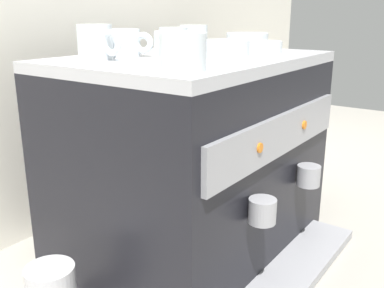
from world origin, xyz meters
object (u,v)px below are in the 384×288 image
object	(u,v)px
espresso_machine	(193,156)
ceramic_bowl_1	(260,48)
ceramic_bowl_2	(247,42)
ceramic_bowl_0	(225,49)
ceramic_cup_3	(174,47)
ceramic_cup_5	(182,52)
ceramic_cup_2	(124,43)
coffee_grinder	(263,123)
ceramic_cup_1	(173,42)
ceramic_cup_0	(192,38)
ceramic_cup_4	(96,42)

from	to	relation	value
espresso_machine	ceramic_bowl_1	xyz separation A→B (m)	(0.14, -0.10, 0.26)
ceramic_bowl_1	ceramic_bowl_2	world-z (taller)	ceramic_bowl_2
ceramic_bowl_0	ceramic_cup_3	bearing A→B (deg)	165.82
ceramic_bowl_2	ceramic_cup_5	bearing A→B (deg)	-164.58
ceramic_cup_2	coffee_grinder	bearing A→B (deg)	-7.92
ceramic_cup_1	coffee_grinder	size ratio (longest dim) A/B	0.18
ceramic_cup_0	ceramic_cup_3	xyz separation A→B (m)	(-0.24, -0.13, -0.00)
espresso_machine	ceramic_bowl_0	world-z (taller)	ceramic_bowl_0
ceramic_cup_0	ceramic_bowl_0	xyz separation A→B (m)	(-0.11, -0.17, -0.01)
ceramic_cup_0	ceramic_cup_2	distance (m)	0.21
ceramic_bowl_0	ceramic_bowl_1	xyz separation A→B (m)	(0.14, -0.02, -0.00)
ceramic_bowl_1	coffee_grinder	size ratio (longest dim) A/B	0.23
ceramic_bowl_0	coffee_grinder	distance (m)	0.56
ceramic_cup_1	ceramic_bowl_0	bearing A→B (deg)	-61.06
ceramic_cup_3	ceramic_cup_5	distance (m)	0.14
ceramic_cup_0	ceramic_cup_3	distance (m)	0.28
ceramic_cup_2	ceramic_cup_5	xyz separation A→B (m)	(-0.13, -0.27, 0.00)
ceramic_cup_3	ceramic_bowl_2	world-z (taller)	ceramic_cup_3
ceramic_cup_1	espresso_machine	bearing A→B (deg)	-14.55
ceramic_cup_0	ceramic_cup_5	world-z (taller)	ceramic_cup_0
ceramic_cup_1	ceramic_cup_4	bearing A→B (deg)	143.18
ceramic_cup_4	ceramic_bowl_2	world-z (taller)	ceramic_cup_4
ceramic_bowl_2	coffee_grinder	bearing A→B (deg)	14.18
ceramic_cup_2	ceramic_cup_4	size ratio (longest dim) A/B	1.00
ceramic_cup_3	ceramic_cup_2	bearing A→B (deg)	77.93
ceramic_cup_4	ceramic_bowl_2	distance (m)	0.44
ceramic_cup_4	ceramic_bowl_0	world-z (taller)	ceramic_cup_4
ceramic_cup_1	ceramic_cup_3	distance (m)	0.11
ceramic_cup_0	ceramic_cup_4	world-z (taller)	ceramic_cup_4
ceramic_cup_2	ceramic_bowl_1	distance (m)	0.33
ceramic_cup_4	coffee_grinder	size ratio (longest dim) A/B	0.25
coffee_grinder	ceramic_bowl_2	bearing A→B (deg)	-165.82
ceramic_bowl_2	coffee_grinder	distance (m)	0.38
ceramic_cup_2	coffee_grinder	xyz separation A→B (m)	(0.57, -0.08, -0.29)
espresso_machine	coffee_grinder	size ratio (longest dim) A/B	1.38
ceramic_bowl_0	ceramic_cup_5	bearing A→B (deg)	-166.01
ceramic_cup_3	ceramic_cup_4	world-z (taller)	ceramic_cup_4
ceramic_cup_3	ceramic_bowl_1	size ratio (longest dim) A/B	1.00
ceramic_bowl_2	coffee_grinder	size ratio (longest dim) A/B	0.24
ceramic_cup_2	ceramic_bowl_2	bearing A→B (deg)	-23.21
ceramic_cup_2	ceramic_bowl_2	xyz separation A→B (m)	(0.33, -0.14, -0.01)
ceramic_cup_3	coffee_grinder	bearing A→B (deg)	8.89
ceramic_cup_1	ceramic_cup_3	world-z (taller)	ceramic_cup_1
ceramic_bowl_2	coffee_grinder	xyz separation A→B (m)	(0.24, 0.06, -0.28)
ceramic_cup_2	ceramic_cup_4	distance (m)	0.09
ceramic_cup_0	ceramic_bowl_1	size ratio (longest dim) A/B	0.95
ceramic_cup_3	ceramic_cup_4	distance (m)	0.18
ceramic_cup_3	espresso_machine	bearing A→B (deg)	20.14
ceramic_cup_1	ceramic_bowl_1	size ratio (longest dim) A/B	0.78
ceramic_cup_3	coffee_grinder	world-z (taller)	ceramic_cup_3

